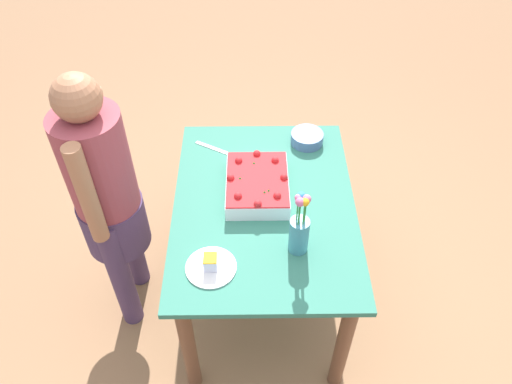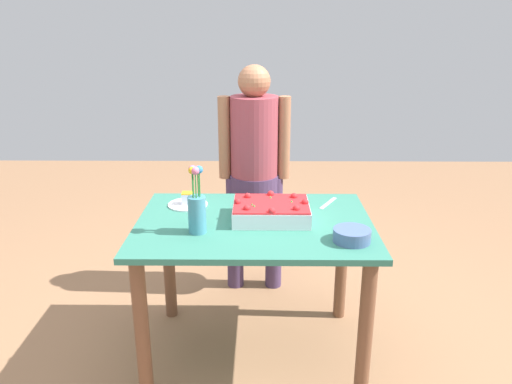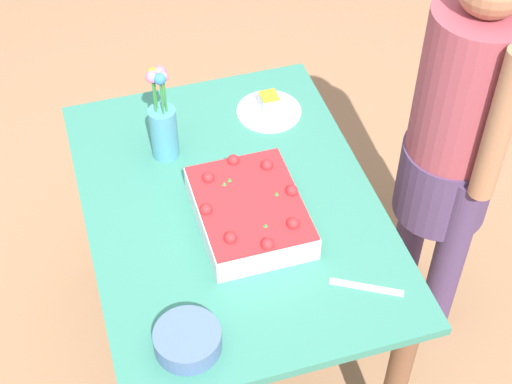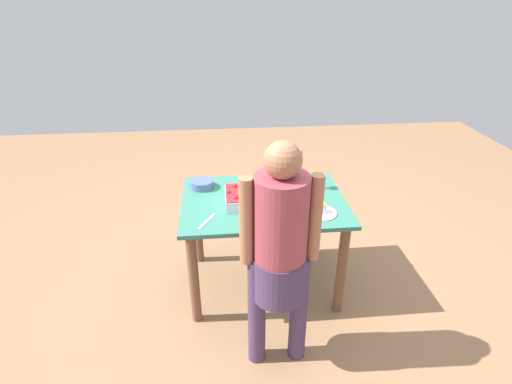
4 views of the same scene
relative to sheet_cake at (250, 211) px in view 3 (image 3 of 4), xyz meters
The scene contains 8 objects.
ground_plane 0.82m from the sheet_cake, 159.33° to the right, with size 8.00×8.00×0.00m, color #9B6F4D.
dining_table 0.21m from the sheet_cake, 159.33° to the right, with size 1.19×0.86×0.77m.
sheet_cake is the anchor object (origin of this frame).
serving_plate_with_slice 0.50m from the sheet_cake, 156.07° to the left, with size 0.22×0.22×0.07m.
cake_knife 0.40m from the sheet_cake, 36.06° to the left, with size 0.20×0.02×0.00m, color silver.
flower_vase 0.40m from the sheet_cake, 154.09° to the right, with size 0.09×0.09×0.33m.
fruit_bowl 0.46m from the sheet_cake, 36.60° to the right, with size 0.17×0.17×0.06m, color #4C6595.
person_standing 0.71m from the sheet_cake, 97.67° to the left, with size 0.45×0.31×1.49m.
Camera 3 is at (1.55, -0.39, 2.49)m, focal length 55.00 mm.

